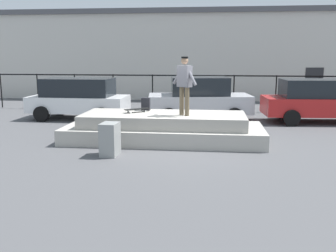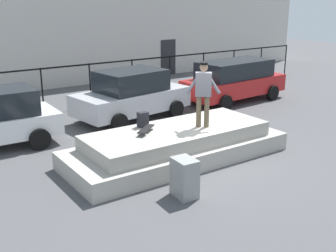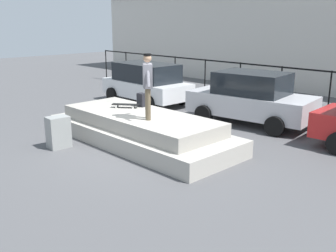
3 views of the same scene
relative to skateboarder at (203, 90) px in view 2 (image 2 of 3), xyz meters
name	(u,v)px [view 2 (image 2 of 3)]	position (x,y,z in m)	size (l,w,h in m)	color
ground_plane	(203,159)	(-0.11, -0.22, -1.92)	(60.00, 60.00, 0.00)	#4C4C4F
concrete_ledge	(177,145)	(-0.68, 0.27, -1.52)	(6.29, 2.45, 0.88)	#ADA89E
skateboarder	(203,90)	(0.00, 0.00, 0.00)	(0.81, 0.65, 1.79)	brown
skateboard	(146,129)	(-1.58, 0.43, -0.94)	(0.78, 0.67, 0.12)	black
backpack	(143,119)	(-1.37, 0.94, -0.83)	(0.28, 0.20, 0.42)	black
car_silver_sedan_mid	(132,95)	(0.32, 4.50, -1.01)	(4.49, 2.61, 1.81)	#B7B7BC
car_red_hatchback_far	(234,80)	(5.34, 4.38, -0.99)	(4.86, 2.28, 1.75)	#B21E1E
utility_box	(185,178)	(-1.91, -1.73, -1.47)	(0.44, 0.60, 0.91)	gray
fence_row	(90,76)	(-0.11, 7.16, -0.69)	(24.06, 0.06, 1.77)	black
warehouse_building	(30,28)	(-0.11, 14.61, 0.80)	(34.61, 6.88, 5.43)	beige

